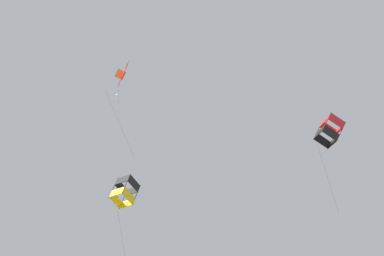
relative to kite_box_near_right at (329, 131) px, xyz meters
The scene contains 3 objects.
kite_box_near_right is the anchor object (origin of this frame).
kite_box_far_centre 13.39m from the kite_box_near_right, 40.13° to the left, with size 1.41×1.60×7.44m.
kite_delta_near_left 14.65m from the kite_box_near_right, 26.78° to the left, with size 2.84×2.35×6.72m.
Camera 1 is at (-17.02, 31.05, 0.50)m, focal length 58.34 mm.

